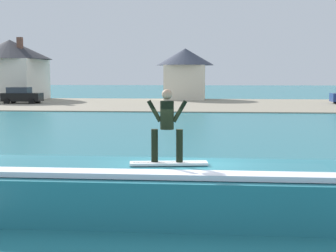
{
  "coord_description": "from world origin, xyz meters",
  "views": [
    {
      "loc": [
        0.61,
        -11.59,
        3.31
      ],
      "look_at": [
        -0.79,
        4.67,
        1.53
      ],
      "focal_mm": 51.41,
      "sensor_mm": 36.0,
      "label": 1
    }
  ],
  "objects_px": {
    "surfboard": "(169,163)",
    "surfer": "(167,122)",
    "car_near_shore": "(21,95)",
    "wave_crest": "(150,189)",
    "house_small_cottage": "(185,71)",
    "house_with_chimney": "(10,66)"
  },
  "relations": [
    {
      "from": "surfboard",
      "to": "surfer",
      "type": "bearing_deg",
      "value": 147.31
    },
    {
      "from": "house_with_chimney",
      "to": "house_small_cottage",
      "type": "bearing_deg",
      "value": 8.08
    },
    {
      "from": "house_with_chimney",
      "to": "house_small_cottage",
      "type": "height_order",
      "value": "house_with_chimney"
    },
    {
      "from": "house_with_chimney",
      "to": "house_small_cottage",
      "type": "xyz_separation_m",
      "value": [
        21.66,
        3.07,
        -0.54
      ]
    },
    {
      "from": "surfer",
      "to": "car_near_shore",
      "type": "relative_size",
      "value": 0.4
    },
    {
      "from": "surfer",
      "to": "car_near_shore",
      "type": "distance_m",
      "value": 44.64
    },
    {
      "from": "surfboard",
      "to": "surfer",
      "type": "distance_m",
      "value": 0.98
    },
    {
      "from": "surfboard",
      "to": "house_small_cottage",
      "type": "distance_m",
      "value": 50.45
    },
    {
      "from": "surfboard",
      "to": "house_with_chimney",
      "type": "relative_size",
      "value": 0.18
    },
    {
      "from": "wave_crest",
      "to": "car_near_shore",
      "type": "bearing_deg",
      "value": 115.6
    },
    {
      "from": "car_near_shore",
      "to": "wave_crest",
      "type": "bearing_deg",
      "value": -64.4
    },
    {
      "from": "wave_crest",
      "to": "house_small_cottage",
      "type": "distance_m",
      "value": 50.33
    },
    {
      "from": "wave_crest",
      "to": "surfer",
      "type": "distance_m",
      "value": 1.69
    },
    {
      "from": "wave_crest",
      "to": "surfboard",
      "type": "height_order",
      "value": "surfboard"
    },
    {
      "from": "surfer",
      "to": "house_small_cottage",
      "type": "height_order",
      "value": "house_small_cottage"
    },
    {
      "from": "wave_crest",
      "to": "car_near_shore",
      "type": "height_order",
      "value": "car_near_shore"
    },
    {
      "from": "car_near_shore",
      "to": "house_small_cottage",
      "type": "relative_size",
      "value": 0.58
    },
    {
      "from": "surfboard",
      "to": "car_near_shore",
      "type": "bearing_deg",
      "value": 116.06
    },
    {
      "from": "house_small_cottage",
      "to": "surfer",
      "type": "bearing_deg",
      "value": -87.61
    },
    {
      "from": "wave_crest",
      "to": "house_with_chimney",
      "type": "height_order",
      "value": "house_with_chimney"
    },
    {
      "from": "surfboard",
      "to": "house_small_cottage",
      "type": "height_order",
      "value": "house_small_cottage"
    },
    {
      "from": "surfboard",
      "to": "car_near_shore",
      "type": "distance_m",
      "value": 44.67
    }
  ]
}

